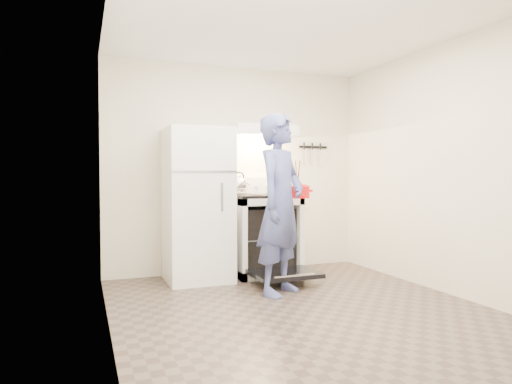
{
  "coord_description": "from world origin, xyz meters",
  "views": [
    {
      "loc": [
        -1.78,
        -3.54,
        1.17
      ],
      "look_at": [
        -0.05,
        1.0,
        1.0
      ],
      "focal_mm": 32.0,
      "sensor_mm": 36.0,
      "label": 1
    }
  ],
  "objects_px": {
    "stove_body": "(264,236)",
    "dutch_oven": "(298,193)",
    "person": "(281,204)",
    "refrigerator": "(197,205)",
    "tea_kettle": "(239,183)"
  },
  "relations": [
    {
      "from": "stove_body",
      "to": "dutch_oven",
      "type": "relative_size",
      "value": 2.84
    },
    {
      "from": "person",
      "to": "dutch_oven",
      "type": "relative_size",
      "value": 5.52
    },
    {
      "from": "refrigerator",
      "to": "dutch_oven",
      "type": "distance_m",
      "value": 1.13
    },
    {
      "from": "dutch_oven",
      "to": "person",
      "type": "bearing_deg",
      "value": -137.49
    },
    {
      "from": "stove_body",
      "to": "dutch_oven",
      "type": "xyz_separation_m",
      "value": [
        0.17,
        -0.58,
        0.53
      ]
    },
    {
      "from": "tea_kettle",
      "to": "dutch_oven",
      "type": "relative_size",
      "value": 0.83
    },
    {
      "from": "refrigerator",
      "to": "stove_body",
      "type": "relative_size",
      "value": 1.85
    },
    {
      "from": "refrigerator",
      "to": "tea_kettle",
      "type": "bearing_deg",
      "value": 16.39
    },
    {
      "from": "tea_kettle",
      "to": "dutch_oven",
      "type": "bearing_deg",
      "value": -59.16
    },
    {
      "from": "person",
      "to": "dutch_oven",
      "type": "distance_m",
      "value": 0.48
    },
    {
      "from": "tea_kettle",
      "to": "stove_body",
      "type": "bearing_deg",
      "value": -28.05
    },
    {
      "from": "refrigerator",
      "to": "person",
      "type": "height_order",
      "value": "person"
    },
    {
      "from": "stove_body",
      "to": "dutch_oven",
      "type": "distance_m",
      "value": 0.8
    },
    {
      "from": "dutch_oven",
      "to": "stove_body",
      "type": "bearing_deg",
      "value": 106.26
    },
    {
      "from": "person",
      "to": "tea_kettle",
      "type": "bearing_deg",
      "value": 55.9
    }
  ]
}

